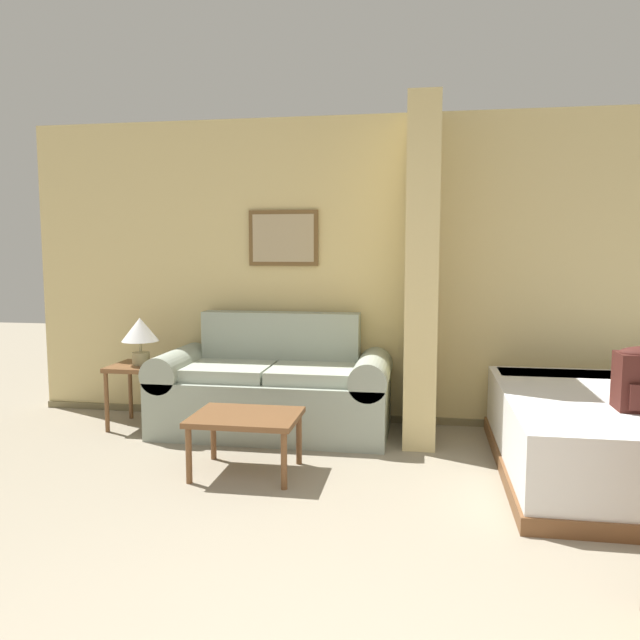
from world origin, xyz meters
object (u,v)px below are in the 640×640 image
Objects in this scene: bed at (640,436)px; table_lamp at (140,333)px; couch at (273,390)px; coffee_table at (246,421)px.

table_lamp is at bearing 171.18° from bed.
coffee_table is (0.05, -0.98, 0.01)m from couch.
table_lamp is 3.82m from bed.
bed reaches higher than coffee_table.
bed is (2.61, -0.62, -0.08)m from couch.
couch is at bearing 166.69° from bed.
couch is 0.95× the size of bed.
coffee_table is 1.58m from table_lamp.
table_lamp reaches higher than bed.
coffee_table is at bearing -171.92° from bed.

